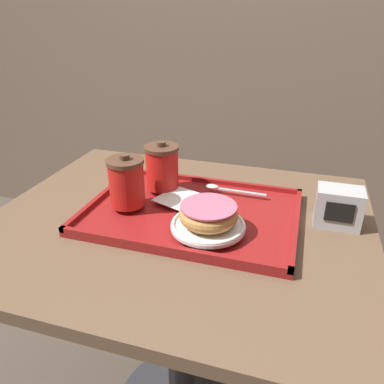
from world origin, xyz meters
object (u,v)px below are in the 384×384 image
object	(u,v)px
spoon	(222,188)
napkin_dispenser	(338,207)
coffee_cup_rear	(162,167)
donut_chocolate_glazed	(208,214)
coffee_cup_front	(127,182)

from	to	relation	value
spoon	napkin_dispenser	world-z (taller)	napkin_dispenser
coffee_cup_rear	donut_chocolate_glazed	world-z (taller)	coffee_cup_rear
donut_chocolate_glazed	spoon	xyz separation A→B (m)	(-0.01, 0.20, -0.03)
donut_chocolate_glazed	spoon	size ratio (longest dim) A/B	0.79
coffee_cup_rear	spoon	bearing A→B (deg)	10.44
spoon	napkin_dispenser	bearing A→B (deg)	170.59
donut_chocolate_glazed	napkin_dispenser	bearing A→B (deg)	27.22
coffee_cup_front	napkin_dispenser	distance (m)	0.50
coffee_cup_rear	coffee_cup_front	bearing A→B (deg)	-111.73
coffee_cup_rear	donut_chocolate_glazed	size ratio (longest dim) A/B	0.99
spoon	napkin_dispenser	size ratio (longest dim) A/B	1.58
coffee_cup_front	spoon	size ratio (longest dim) A/B	0.80
coffee_cup_front	donut_chocolate_glazed	size ratio (longest dim) A/B	1.00
spoon	coffee_cup_rear	bearing A→B (deg)	11.87
coffee_cup_front	spoon	xyz separation A→B (m)	(0.20, 0.15, -0.06)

